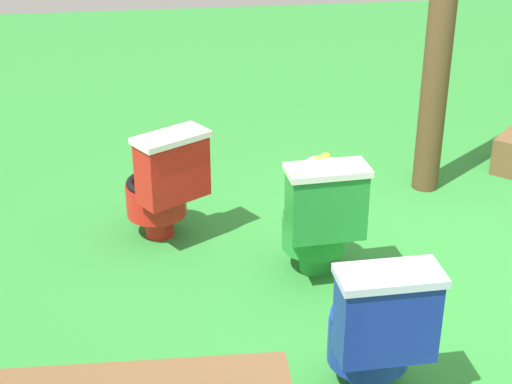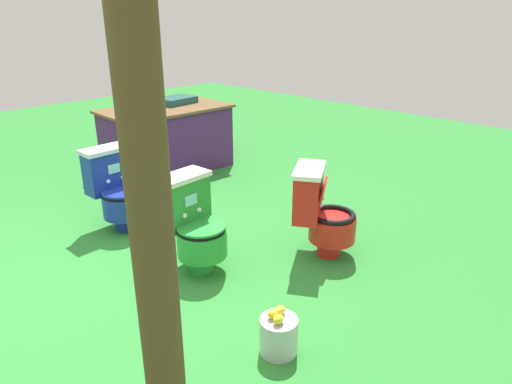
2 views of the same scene
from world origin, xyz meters
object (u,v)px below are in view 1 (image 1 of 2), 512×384
Objects in this scene: wooden_post at (440,33)px; lemon_bucket at (321,176)px; toilet_blue at (376,329)px; toilet_red at (163,184)px; toilet_green at (320,218)px.

lemon_bucket is at bearing -2.96° from wooden_post.
toilet_red is (0.86, -1.59, 0.00)m from toilet_blue.
toilet_green is 2.63× the size of lemon_bucket.
toilet_green and toilet_red have the same top height.
toilet_green is 1.00× the size of toilet_red.
wooden_post reaches higher than toilet_blue.
toilet_blue is at bearing -92.05° from toilet_green.
toilet_blue is 1.04m from toilet_green.
wooden_post is at bearing 42.99° from toilet_green.
lemon_bucket is (-1.09, -0.53, -0.26)m from toilet_red.
lemon_bucket is (-0.25, -1.08, -0.25)m from toilet_green.
wooden_post is (-1.82, -0.49, 0.72)m from toilet_red.
lemon_bucket is at bearing 82.63° from toilet_blue.
toilet_blue is 1.00× the size of toilet_red.
toilet_blue is 2.41m from wooden_post.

